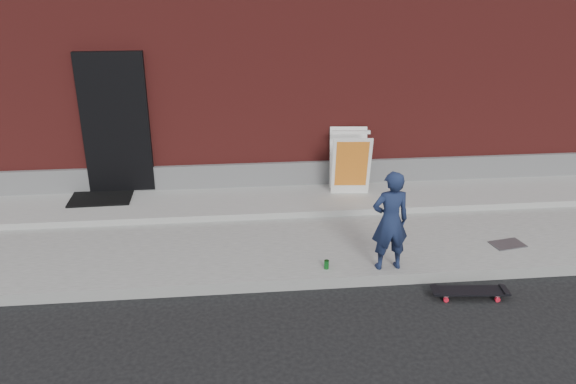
{
  "coord_description": "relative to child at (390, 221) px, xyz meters",
  "views": [
    {
      "loc": [
        -0.74,
        -5.92,
        3.72
      ],
      "look_at": [
        -0.07,
        0.8,
        0.99
      ],
      "focal_mm": 35.0,
      "sensor_mm": 36.0,
      "label": 1
    }
  ],
  "objects": [
    {
      "name": "utility_plate",
      "position": [
        1.82,
        0.44,
        -0.64
      ],
      "size": [
        0.49,
        0.36,
        0.01
      ],
      "primitive_type": "cube",
      "rotation": [
        0.0,
        0.0,
        0.19
      ],
      "color": "#5C5C62",
      "rests_on": "sidewalk"
    },
    {
      "name": "skateboard",
      "position": [
        0.88,
        -0.56,
        -0.72
      ],
      "size": [
        0.91,
        0.31,
        0.1
      ],
      "color": "red",
      "rests_on": "ground"
    },
    {
      "name": "soda_can",
      "position": [
        -0.77,
        0.04,
        -0.59
      ],
      "size": [
        0.08,
        0.08,
        0.11
      ],
      "primitive_type": "cylinder",
      "rotation": [
        0.0,
        0.0,
        -0.38
      ],
      "color": "#187C29",
      "rests_on": "sidewalk"
    },
    {
      "name": "ground",
      "position": [
        -1.14,
        -0.2,
        -0.8
      ],
      "size": [
        80.0,
        80.0,
        0.0
      ],
      "primitive_type": "plane",
      "color": "black",
      "rests_on": "ground"
    },
    {
      "name": "child",
      "position": [
        0.0,
        0.0,
        0.0
      ],
      "size": [
        0.49,
        0.34,
        1.3
      ],
      "primitive_type": "imported",
      "rotation": [
        0.0,
        0.0,
        3.21
      ],
      "color": "#182344",
      "rests_on": "sidewalk"
    },
    {
      "name": "pizza_sign",
      "position": [
        -0.02,
        2.38,
        -0.03
      ],
      "size": [
        0.68,
        0.78,
        1.03
      ],
      "color": "white",
      "rests_on": "apron"
    },
    {
      "name": "doormat",
      "position": [
        -4.04,
        2.5,
        -0.54
      ],
      "size": [
        0.98,
        0.8,
        0.03
      ],
      "primitive_type": "cube",
      "rotation": [
        0.0,
        0.0,
        0.03
      ],
      "color": "black",
      "rests_on": "apron"
    },
    {
      "name": "building",
      "position": [
        -1.14,
        6.79,
        1.7
      ],
      "size": [
        20.0,
        8.1,
        5.0
      ],
      "color": "maroon",
      "rests_on": "ground"
    },
    {
      "name": "sidewalk",
      "position": [
        -1.14,
        1.3,
        -0.72
      ],
      "size": [
        20.0,
        3.0,
        0.15
      ],
      "primitive_type": "cube",
      "color": "slate",
      "rests_on": "ground"
    },
    {
      "name": "apron",
      "position": [
        -1.14,
        2.2,
        -0.6
      ],
      "size": [
        20.0,
        1.2,
        0.1
      ],
      "primitive_type": "cube",
      "color": "gray",
      "rests_on": "sidewalk"
    }
  ]
}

